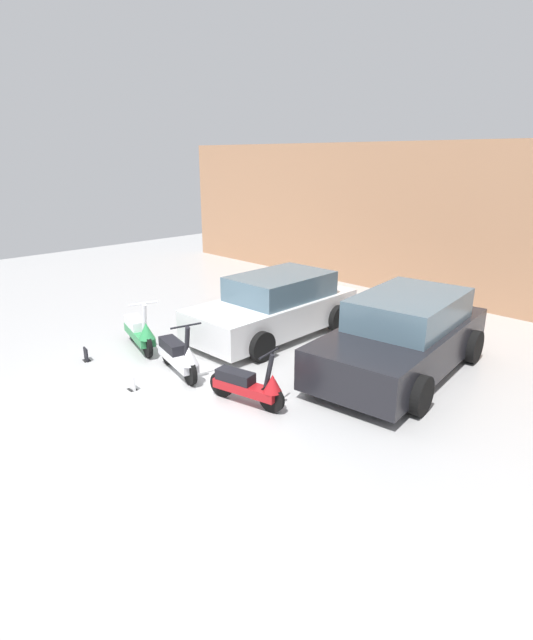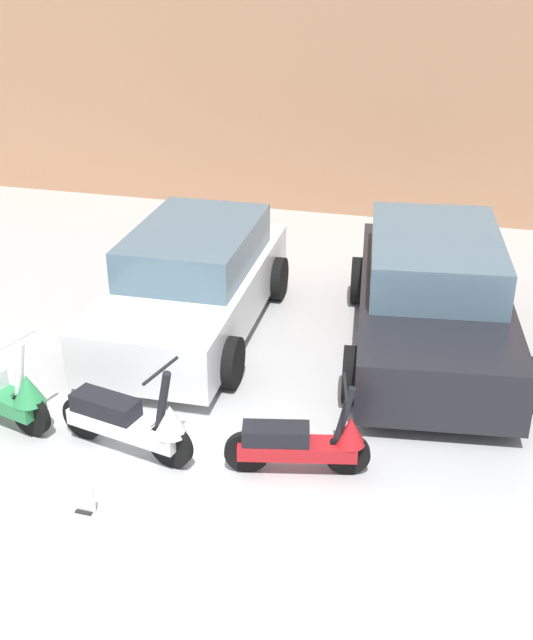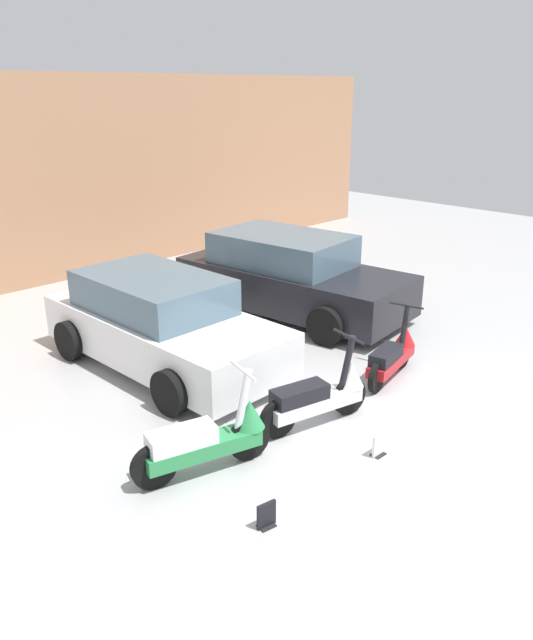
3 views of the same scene
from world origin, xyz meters
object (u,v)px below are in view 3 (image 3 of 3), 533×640
Objects in this scene: scooter_front_right at (320,395)px; scooter_front_left at (209,439)px; placard_near_left_scooter at (266,516)px; placard_near_right_scooter at (379,446)px; scooter_front_center at (393,354)px; car_rear_left at (162,324)px; car_rear_center at (291,276)px.

scooter_front_left is at bearing -173.29° from scooter_front_right.
scooter_front_right reaches higher than placard_near_left_scooter.
placard_near_right_scooter is (-0.07, -0.93, -0.26)m from scooter_front_right.
placard_near_right_scooter is (1.73, -0.03, 0.00)m from placard_near_left_scooter.
scooter_front_center is 3.67m from placard_near_left_scooter.
placard_near_right_scooter is at bearing -0.90° from placard_near_left_scooter.
scooter_front_center is 0.35× the size of car_rear_left.
placard_near_left_scooter is at bearing -23.45° from car_rear_left.
scooter_front_left is 1.02× the size of scooter_front_right.
scooter_front_left is 1.60m from scooter_front_right.
placard_near_left_scooter is at bearing -176.06° from scooter_front_center.
car_rear_center is 5.97m from placard_near_left_scooter.
placard_near_left_scooter is at bearing -140.57° from scooter_front_right.
scooter_front_left is 5.91× the size of placard_near_left_scooter.
scooter_front_center is 5.31× the size of placard_near_left_scooter.
scooter_front_left is 1.13m from placard_near_left_scooter.
scooter_front_left is 1.90m from placard_near_right_scooter.
car_rear_left is at bearing 67.66° from placard_near_left_scooter.
placard_near_left_scooter is 1.73m from placard_near_right_scooter.
car_rear_center reaches higher than car_rear_left.
car_rear_center reaches higher than placard_near_left_scooter.
car_rear_left is 0.91× the size of car_rear_center.
placard_near_right_scooter is (-2.76, -3.92, -0.56)m from car_rear_center.
car_rear_left reaches higher than scooter_front_center.
scooter_front_left is 2.89m from car_rear_left.
car_rear_center reaches higher than scooter_front_right.
scooter_front_center is at bearing 14.53° from scooter_front_left.
scooter_front_center is 0.32× the size of car_rear_center.
car_rear_center is 4.82m from placard_near_right_scooter.
scooter_front_center is 3.33m from car_rear_left.
scooter_front_left reaches higher than placard_near_right_scooter.
placard_near_left_scooter and placard_near_right_scooter have the same top height.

